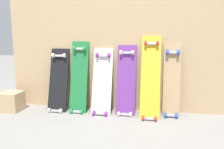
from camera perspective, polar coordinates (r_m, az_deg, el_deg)
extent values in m
plane|color=gray|center=(2.83, 0.24, -8.70)|extent=(12.00, 12.00, 0.00)
cube|color=tan|center=(2.75, 0.50, 9.47)|extent=(2.55, 0.04, 1.76)
cube|color=black|center=(2.85, -12.89, -2.04)|extent=(0.22, 0.24, 0.80)
cube|color=#B7B7BF|center=(2.83, -13.52, -8.53)|extent=(0.10, 0.04, 0.03)
cube|color=#B7B7BF|center=(2.86, -12.64, 4.46)|extent=(0.10, 0.04, 0.03)
cylinder|color=beige|center=(2.84, -14.96, -8.42)|extent=(0.03, 0.05, 0.05)
cylinder|color=beige|center=(2.79, -12.35, -8.67)|extent=(0.03, 0.05, 0.05)
cylinder|color=beige|center=(2.87, -14.05, 4.52)|extent=(0.03, 0.05, 0.05)
cylinder|color=beige|center=(2.82, -11.47, 4.52)|extent=(0.03, 0.05, 0.05)
cube|color=#1E7238|center=(2.76, -8.01, -1.33)|extent=(0.20, 0.23, 0.89)
cube|color=#B7B7BF|center=(2.76, -8.53, -8.88)|extent=(0.09, 0.04, 0.03)
cube|color=#B7B7BF|center=(2.77, -7.81, 6.20)|extent=(0.09, 0.04, 0.03)
cylinder|color=#268C3F|center=(2.76, -9.88, -8.81)|extent=(0.03, 0.05, 0.05)
cylinder|color=#268C3F|center=(2.72, -7.38, -9.01)|extent=(0.03, 0.05, 0.05)
cylinder|color=#268C3F|center=(2.78, -9.15, 6.26)|extent=(0.03, 0.05, 0.05)
cylinder|color=#268C3F|center=(2.74, -6.68, 6.27)|extent=(0.03, 0.05, 0.05)
cube|color=silver|center=(2.69, -2.40, -2.39)|extent=(0.22, 0.25, 0.81)
cube|color=#B7B7BF|center=(2.67, -2.89, -9.42)|extent=(0.10, 0.04, 0.03)
cube|color=#B7B7BF|center=(2.70, -2.14, 4.62)|extent=(0.10, 0.04, 0.03)
cylinder|color=purple|center=(2.66, -4.44, -9.34)|extent=(0.03, 0.05, 0.05)
cylinder|color=purple|center=(2.63, -1.48, -9.54)|extent=(0.03, 0.05, 0.05)
cylinder|color=purple|center=(2.70, -3.66, 4.71)|extent=(0.03, 0.05, 0.05)
cylinder|color=purple|center=(2.67, -0.76, 4.67)|extent=(0.03, 0.05, 0.05)
cube|color=#6B338C|center=(2.66, 3.46, -2.14)|extent=(0.22, 0.22, 0.85)
cube|color=#B7B7BF|center=(2.65, 3.12, -9.60)|extent=(0.10, 0.04, 0.03)
cube|color=#B7B7BF|center=(2.66, 3.67, 5.30)|extent=(0.10, 0.04, 0.03)
cylinder|color=beige|center=(2.64, 1.61, -9.57)|extent=(0.03, 0.05, 0.05)
cylinder|color=beige|center=(2.62, 4.56, -9.71)|extent=(0.03, 0.05, 0.05)
cylinder|color=beige|center=(2.65, 2.18, 5.39)|extent=(0.03, 0.05, 0.05)
cylinder|color=beige|center=(2.64, 5.10, 5.33)|extent=(0.03, 0.05, 0.05)
cube|color=gold|center=(2.59, 9.33, -1.43)|extent=(0.21, 0.31, 0.95)
cube|color=#B7B7BF|center=(2.55, 9.04, -10.50)|extent=(0.09, 0.04, 0.03)
cube|color=#B7B7BF|center=(2.64, 9.60, 7.46)|extent=(0.09, 0.04, 0.03)
cylinder|color=red|center=(2.53, 7.55, -10.47)|extent=(0.03, 0.05, 0.05)
cylinder|color=red|center=(2.53, 10.54, -10.57)|extent=(0.03, 0.05, 0.05)
cylinder|color=red|center=(2.62, 8.17, 7.60)|extent=(0.03, 0.05, 0.05)
cylinder|color=red|center=(2.62, 11.04, 7.52)|extent=(0.03, 0.05, 0.05)
cube|color=tan|center=(2.67, 14.29, -2.18)|extent=(0.19, 0.18, 0.85)
cube|color=#B7B7BF|center=(2.68, 14.12, -9.56)|extent=(0.08, 0.04, 0.03)
cube|color=#B7B7BF|center=(2.66, 14.55, 5.21)|extent=(0.08, 0.04, 0.03)
cylinder|color=#3359B2|center=(2.65, 12.88, -9.59)|extent=(0.03, 0.06, 0.06)
cylinder|color=#3359B2|center=(2.66, 15.41, -9.63)|extent=(0.03, 0.06, 0.06)
cylinder|color=#3359B2|center=(2.64, 13.32, 5.30)|extent=(0.03, 0.06, 0.06)
cylinder|color=#3359B2|center=(2.65, 15.84, 5.20)|extent=(0.03, 0.06, 0.06)
cube|color=tan|center=(3.03, -23.14, -6.04)|extent=(0.23, 0.23, 0.22)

